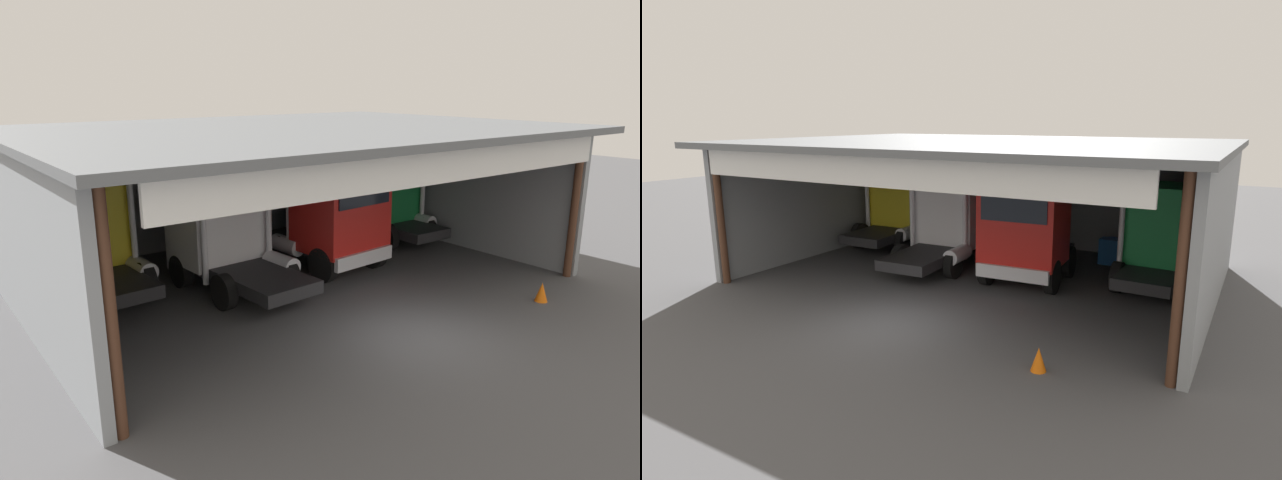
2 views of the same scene
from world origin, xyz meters
TOP-DOWN VIEW (x-y plane):
  - ground_plane at (0.00, 0.00)m, footprint 80.00×80.00m
  - workshop_shed at (0.00, 6.31)m, footprint 15.63×11.92m
  - truck_yellow_left_bay at (-5.52, 7.95)m, footprint 2.90×4.77m
  - truck_white_center_right_bay at (-1.92, 6.12)m, footprint 2.85×5.15m
  - truck_red_center_left_bay at (1.68, 5.23)m, footprint 2.95×4.44m
  - truck_green_center_bay at (5.74, 7.17)m, footprint 2.52×4.32m
  - oil_drum at (3.42, 9.82)m, footprint 0.58×0.58m
  - tool_cart at (3.60, 9.27)m, footprint 0.90×0.60m
  - traffic_cone at (4.57, -0.62)m, footprint 0.36×0.36m

SIDE VIEW (x-z plane):
  - ground_plane at x=0.00m, z-range 0.00..0.00m
  - traffic_cone at x=4.57m, z-range 0.00..0.56m
  - oil_drum at x=3.42m, z-range 0.00..0.91m
  - tool_cart at x=3.60m, z-range 0.00..1.00m
  - truck_yellow_left_bay at x=-5.52m, z-range 0.07..3.51m
  - truck_green_center_bay at x=5.74m, z-range 0.10..3.52m
  - truck_white_center_right_bay at x=-1.92m, z-range 0.03..3.60m
  - truck_red_center_left_bay at x=1.68m, z-range 0.09..3.89m
  - workshop_shed at x=0.00m, z-range 1.05..5.87m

